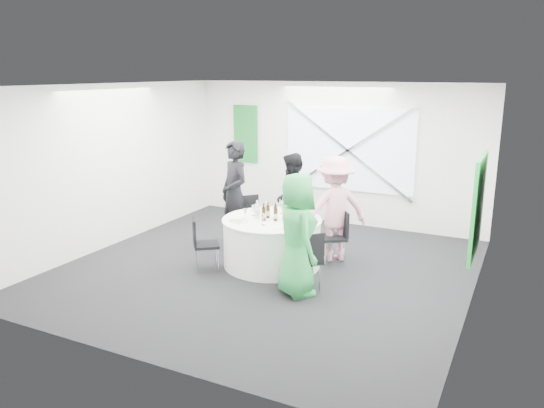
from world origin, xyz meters
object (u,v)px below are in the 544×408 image
at_px(chair_back, 295,218).
at_px(chair_back_right, 338,233).
at_px(chair_back_left, 250,217).
at_px(green_water_bottle, 285,212).
at_px(chair_front_right, 308,257).
at_px(person_man_back_left, 235,194).
at_px(person_woman_green, 297,235).
at_px(chair_front_left, 201,240).
at_px(banquet_table, 272,242).
at_px(person_woman_pink, 335,209).
at_px(clear_water_bottle, 257,211).
at_px(person_man_back, 291,198).

xyz_separation_m(chair_back, chair_back_right, (0.97, -0.50, 0.01)).
distance_m(chair_back_left, green_water_bottle, 1.20).
distance_m(chair_back, chair_front_right, 2.04).
bearing_deg(person_man_back_left, person_woman_green, -7.17).
xyz_separation_m(chair_back_left, person_woman_green, (1.56, -1.52, 0.33)).
bearing_deg(chair_front_left, person_man_back_left, -30.23).
height_order(banquet_table, chair_front_left, chair_front_left).
height_order(person_woman_pink, clear_water_bottle, person_woman_pink).
bearing_deg(chair_back_left, person_man_back_left, 140.34).
bearing_deg(banquet_table, green_water_bottle, 18.67).
xyz_separation_m(chair_front_right, chair_front_left, (-1.77, 0.01, -0.02)).
xyz_separation_m(chair_back_left, chair_front_left, (-0.11, -1.36, -0.04)).
height_order(banquet_table, clear_water_bottle, clear_water_bottle).
relative_size(banquet_table, chair_back_left, 1.75).
relative_size(banquet_table, chair_front_left, 1.89).
xyz_separation_m(chair_back_left, person_man_back_left, (-0.28, -0.04, 0.40)).
relative_size(person_man_back, person_woman_green, 0.95).
bearing_deg(chair_back, person_man_back, 132.98).
distance_m(chair_front_right, person_man_back_left, 2.40).
height_order(chair_back, chair_front_right, chair_front_right).
xyz_separation_m(chair_back_right, chair_front_right, (0.01, -1.28, 0.00)).
relative_size(chair_front_right, person_man_back, 0.53).
bearing_deg(clear_water_bottle, person_woman_green, -36.86).
relative_size(chair_front_left, clear_water_bottle, 2.85).
relative_size(chair_back_left, person_woman_pink, 0.52).
distance_m(banquet_table, person_man_back_left, 1.34).
xyz_separation_m(chair_front_right, person_man_back, (-1.12, 1.91, 0.31)).
xyz_separation_m(chair_back_left, person_woman_pink, (1.54, -0.00, 0.33)).
relative_size(chair_back, person_man_back, 0.52).
bearing_deg(chair_back, chair_back_right, -31.76).
xyz_separation_m(chair_front_right, green_water_bottle, (-0.71, 0.75, 0.39)).
distance_m(chair_back, person_woman_pink, 1.02).
height_order(banquet_table, person_man_back_left, person_man_back_left).
xyz_separation_m(green_water_bottle, clear_water_bottle, (-0.41, -0.14, -0.01)).
bearing_deg(banquet_table, chair_front_right, -37.58).
bearing_deg(green_water_bottle, person_man_back, 109.45).
xyz_separation_m(chair_front_left, green_water_bottle, (1.06, 0.74, 0.41)).
xyz_separation_m(banquet_table, person_man_back, (-0.22, 1.21, 0.42)).
bearing_deg(person_man_back_left, banquet_table, 0.00).
distance_m(person_man_back, person_woman_green, 2.28).
bearing_deg(clear_water_bottle, banquet_table, 18.03).
height_order(chair_front_left, green_water_bottle, green_water_bottle).
height_order(chair_back_left, person_woman_pink, person_woman_pink).
relative_size(chair_back_right, person_woman_pink, 0.50).
relative_size(person_woman_green, green_water_bottle, 5.33).
bearing_deg(clear_water_bottle, green_water_bottle, 18.32).
relative_size(chair_back_left, chair_front_right, 1.04).
height_order(chair_back_left, person_man_back_left, person_man_back_left).
xyz_separation_m(chair_back_left, chair_back_right, (1.65, -0.10, -0.03)).
bearing_deg(green_water_bottle, chair_back_left, 146.88).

